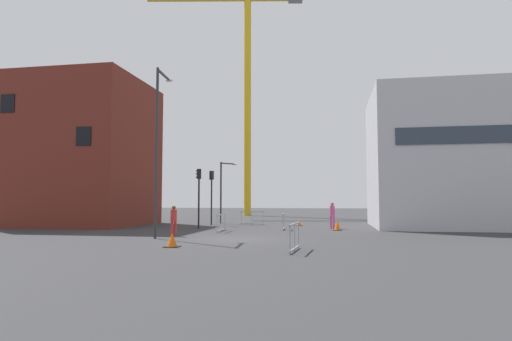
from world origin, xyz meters
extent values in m
plane|color=#333335|center=(0.00, 0.00, 0.00)|extent=(160.00, 160.00, 0.00)
cube|color=maroon|center=(-14.64, 9.28, 5.66)|extent=(9.91, 8.88, 11.33)
cube|color=black|center=(-17.62, 4.81, 8.79)|extent=(1.10, 0.06, 1.30)
cube|color=black|center=(-11.67, 4.81, 6.29)|extent=(1.10, 0.06, 1.30)
cube|color=#B7B7BC|center=(14.62, 11.40, 4.90)|extent=(13.62, 9.20, 9.80)
cube|color=#2D3847|center=(14.62, 6.77, 6.02)|extent=(11.44, 0.08, 1.10)
cylinder|color=gold|center=(-5.63, 31.51, 13.96)|extent=(0.90, 0.90, 27.92)
cylinder|color=#2D2D30|center=(-4.07, -0.62, 4.46)|extent=(0.14, 0.14, 8.92)
cube|color=#2D2D30|center=(-4.15, 0.36, 8.82)|extent=(0.25, 1.97, 0.10)
ellipsoid|color=silver|center=(-4.22, 1.35, 8.80)|extent=(0.44, 0.24, 0.16)
cylinder|color=#2D2D30|center=(-4.39, 13.70, 2.60)|extent=(0.14, 0.14, 5.20)
cube|color=#2D2D30|center=(-3.92, 14.25, 5.10)|extent=(1.02, 1.16, 0.10)
ellipsoid|color=silver|center=(-3.45, 14.79, 5.08)|extent=(0.44, 0.24, 0.16)
cylinder|color=#232326|center=(-4.52, 11.29, 1.79)|extent=(0.12, 0.12, 3.57)
cube|color=#232326|center=(-4.52, 11.29, 3.92)|extent=(0.36, 0.35, 0.70)
sphere|color=#390605|center=(-4.67, 11.38, 4.14)|extent=(0.11, 0.11, 0.11)
sphere|color=#3C2905|center=(-4.67, 11.38, 3.92)|extent=(0.11, 0.11, 0.11)
sphere|color=green|center=(-4.67, 11.38, 3.70)|extent=(0.11, 0.11, 0.11)
cylinder|color=black|center=(-4.24, 7.14, 1.72)|extent=(0.12, 0.12, 3.44)
cube|color=black|center=(-4.24, 7.14, 3.79)|extent=(0.32, 0.29, 0.70)
sphere|color=red|center=(-4.41, 7.11, 4.01)|extent=(0.11, 0.11, 0.11)
sphere|color=#3C2905|center=(-4.41, 7.11, 3.79)|extent=(0.11, 0.11, 0.11)
sphere|color=#07330F|center=(-4.41, 7.11, 3.57)|extent=(0.11, 0.11, 0.11)
cylinder|color=#D14C8C|center=(4.98, 8.51, 0.43)|extent=(0.14, 0.14, 0.86)
cylinder|color=#D14C8C|center=(4.78, 8.54, 0.43)|extent=(0.14, 0.14, 0.86)
cylinder|color=#D14C8C|center=(4.88, 8.53, 1.22)|extent=(0.34, 0.34, 0.72)
sphere|color=#8C6647|center=(4.88, 8.53, 1.69)|extent=(0.23, 0.23, 0.23)
cylinder|color=red|center=(-3.64, 1.08, 0.40)|extent=(0.14, 0.14, 0.79)
cylinder|color=red|center=(-3.78, 0.94, 0.40)|extent=(0.14, 0.14, 0.79)
cylinder|color=red|center=(-3.71, 1.01, 1.12)|extent=(0.34, 0.34, 0.66)
sphere|color=brown|center=(-3.71, 1.01, 1.56)|extent=(0.21, 0.21, 0.21)
cube|color=gray|center=(3.42, -4.75, 1.05)|extent=(0.23, 2.23, 0.06)
cube|color=gray|center=(3.42, -4.75, 0.10)|extent=(0.23, 2.23, 0.06)
cylinder|color=gray|center=(3.34, -5.75, 0.53)|extent=(0.04, 0.04, 1.05)
cylinder|color=gray|center=(3.42, -4.75, 0.53)|extent=(0.04, 0.04, 1.05)
cylinder|color=gray|center=(3.49, -3.75, 0.53)|extent=(0.04, 0.04, 1.05)
cube|color=#9EA0A5|center=(-1.34, 11.74, 1.05)|extent=(1.99, 0.35, 0.06)
cube|color=#9EA0A5|center=(-1.34, 11.74, 0.10)|extent=(1.99, 0.35, 0.06)
cylinder|color=#9EA0A5|center=(-2.23, 11.88, 0.53)|extent=(0.04, 0.04, 1.05)
cylinder|color=#9EA0A5|center=(-1.34, 11.74, 0.53)|extent=(0.04, 0.04, 1.05)
cylinder|color=#9EA0A5|center=(-0.44, 11.61, 0.53)|extent=(0.04, 0.04, 1.05)
cube|color=#9EA0A5|center=(-1.98, 4.65, 1.05)|extent=(0.07, 2.15, 0.06)
cube|color=#9EA0A5|center=(-1.98, 4.65, 0.10)|extent=(0.07, 2.15, 0.06)
cylinder|color=#9EA0A5|center=(-1.97, 3.68, 0.53)|extent=(0.04, 0.04, 1.05)
cylinder|color=#9EA0A5|center=(-1.98, 4.65, 0.53)|extent=(0.04, 0.04, 1.05)
cylinder|color=#9EA0A5|center=(-1.98, 5.62, 0.53)|extent=(0.04, 0.04, 1.05)
cube|color=#9EA0A5|center=(1.68, 6.97, 1.05)|extent=(0.20, 1.90, 0.06)
cube|color=#9EA0A5|center=(1.68, 6.97, 0.10)|extent=(0.20, 1.90, 0.06)
cylinder|color=#9EA0A5|center=(1.74, 6.12, 0.53)|extent=(0.04, 0.04, 1.05)
cylinder|color=#9EA0A5|center=(1.68, 6.97, 0.53)|extent=(0.04, 0.04, 1.05)
cylinder|color=#9EA0A5|center=(1.62, 7.82, 0.53)|extent=(0.04, 0.04, 1.05)
cube|color=black|center=(-1.78, -4.17, 0.01)|extent=(0.60, 0.60, 0.03)
cone|color=#E55B0F|center=(-1.78, -4.17, 0.31)|extent=(0.46, 0.46, 0.61)
cube|color=black|center=(2.36, 11.49, 0.01)|extent=(0.49, 0.49, 0.03)
cone|color=orange|center=(2.36, 11.49, 0.25)|extent=(0.38, 0.38, 0.50)
cube|color=black|center=(5.19, 7.11, 0.01)|extent=(0.60, 0.60, 0.03)
cone|color=#E55B0F|center=(5.19, 7.11, 0.30)|extent=(0.46, 0.46, 0.60)
camera|label=1|loc=(4.85, -21.33, 1.99)|focal=29.91mm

